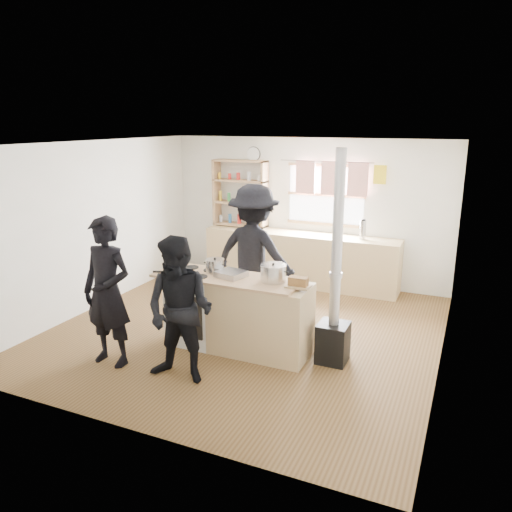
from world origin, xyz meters
The scene contains 14 objects.
ground centered at (0.00, 0.00, -0.01)m, with size 5.00×5.00×0.01m, color brown.
back_counter centered at (0.00, 2.22, 0.45)m, with size 3.40×0.55×0.90m, color tan.
shelving_unit centered at (-1.20, 2.34, 1.51)m, with size 1.00×0.28×1.20m.
thermos centered at (1.06, 2.22, 1.06)m, with size 0.10×0.10×0.31m, color silver.
cooking_island centered at (0.14, -0.55, 0.47)m, with size 1.97×0.64×0.93m.
skillet_greens centered at (-0.59, -0.70, 0.96)m, with size 0.40×0.40×0.05m.
roast_tray centered at (0.05, -0.53, 0.97)m, with size 0.38×0.35×0.07m.
stockpot_stove centered at (-0.22, -0.45, 1.02)m, with size 0.24×0.24×0.19m.
stockpot_counter centered at (0.59, -0.49, 1.03)m, with size 0.31×0.31×0.23m.
bread_board centered at (0.93, -0.57, 0.98)m, with size 0.28×0.20×0.12m.
flue_heater centered at (1.32, -0.41, 0.65)m, with size 0.35×0.35×2.50m.
person_near_left centered at (-1.06, -1.48, 0.88)m, with size 0.64×0.42×1.75m, color black.
person_near_right centered at (-0.08, -1.49, 0.81)m, with size 0.79×0.61×1.62m, color black.
person_far centered at (-0.06, 0.40, 0.97)m, with size 1.26×0.72×1.95m, color black.
Camera 1 is at (2.68, -5.73, 2.78)m, focal length 35.00 mm.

